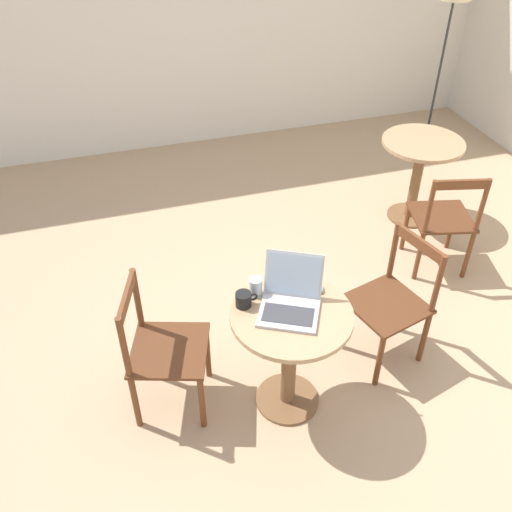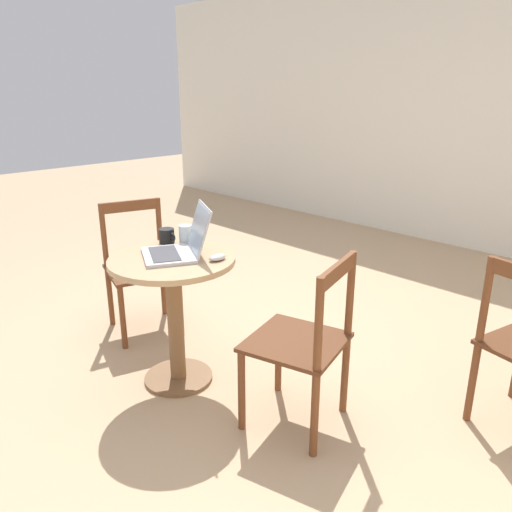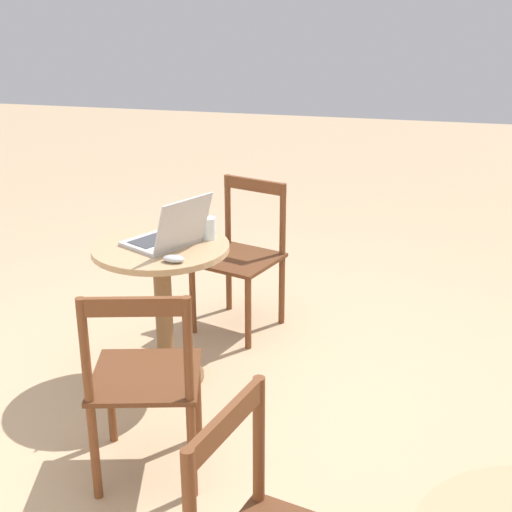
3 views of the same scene
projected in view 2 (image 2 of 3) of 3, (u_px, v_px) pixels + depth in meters
ground_plane at (230, 363)px, 2.98m from camera, size 16.00×16.00×0.00m
wall_back at (482, 111)px, 4.70m from camera, size 9.40×0.06×2.70m
cafe_table_near at (174, 292)px, 2.65m from camera, size 0.66×0.66×0.73m
chair_near_right at (304, 344)px, 2.32m from camera, size 0.52×0.52×0.86m
chair_near_left at (140, 268)px, 3.29m from camera, size 0.53×0.53×0.86m
laptop at (178, 246)px, 2.59m from camera, size 0.43×0.44×0.26m
mouse at (217, 257)px, 2.54m from camera, size 0.06×0.10×0.03m
mug at (167, 236)px, 2.81m from camera, size 0.12×0.09×0.08m
drinking_glass at (186, 235)px, 2.80m from camera, size 0.07×0.07×0.11m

